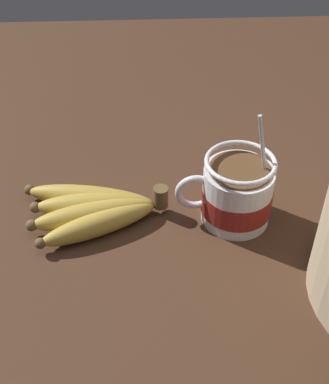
% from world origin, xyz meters
% --- Properties ---
extents(table, '(1.25, 1.25, 0.04)m').
position_xyz_m(table, '(0.00, 0.00, 0.02)').
color(table, '#422819').
rests_on(table, ground).
extents(coffee_mug, '(0.13, 0.09, 0.16)m').
position_xyz_m(coffee_mug, '(-0.09, 0.03, 0.08)').
color(coffee_mug, silver).
rests_on(coffee_mug, table).
extents(banana_bunch, '(0.20, 0.13, 0.04)m').
position_xyz_m(banana_bunch, '(0.09, 0.02, 0.05)').
color(banana_bunch, brown).
rests_on(banana_bunch, table).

